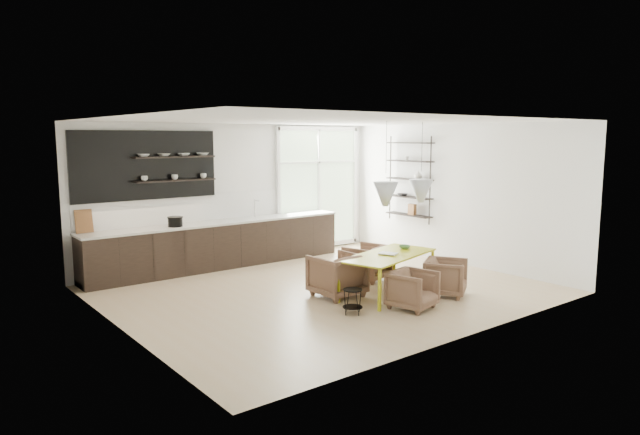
{
  "coord_description": "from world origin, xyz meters",
  "views": [
    {
      "loc": [
        -5.99,
        -7.54,
        2.63
      ],
      "look_at": [
        0.37,
        0.6,
        1.17
      ],
      "focal_mm": 32.0,
      "sensor_mm": 36.0,
      "label": 1
    }
  ],
  "objects": [
    {
      "name": "armchair_back_right",
      "position": [
        1.05,
        0.06,
        0.33
      ],
      "size": [
        0.87,
        0.89,
        0.66
      ],
      "primitive_type": "imported",
      "rotation": [
        0.0,
        0.0,
        3.42
      ],
      "color": "brown",
      "rests_on": "ground"
    },
    {
      "name": "armchair_front_left",
      "position": [
        0.38,
        -1.7,
        0.3
      ],
      "size": [
        0.77,
        0.79,
        0.59
      ],
      "primitive_type": "imported",
      "rotation": [
        0.0,
        0.0,
        0.24
      ],
      "color": "brown",
      "rests_on": "ground"
    },
    {
      "name": "room",
      "position": [
        0.58,
        1.1,
        1.46
      ],
      "size": [
        7.02,
        6.01,
        2.91
      ],
      "color": "tan",
      "rests_on": "ground"
    },
    {
      "name": "wire_stool",
      "position": [
        -0.52,
        -1.33,
        0.25
      ],
      "size": [
        0.3,
        0.3,
        0.38
      ],
      "rotation": [
        0.0,
        0.0,
        -0.17
      ],
      "color": "black",
      "rests_on": "ground"
    },
    {
      "name": "table_book",
      "position": [
        0.54,
        -0.94,
        0.7
      ],
      "size": [
        0.31,
        0.35,
        0.03
      ],
      "primitive_type": "imported",
      "rotation": [
        0.0,
        0.0,
        0.42
      ],
      "color": "white",
      "rests_on": "dining_table"
    },
    {
      "name": "armchair_front_right",
      "position": [
        1.38,
        -1.52,
        0.31
      ],
      "size": [
        0.91,
        0.92,
        0.61
      ],
      "primitive_type": "imported",
      "rotation": [
        0.0,
        0.0,
        0.56
      ],
      "color": "brown",
      "rests_on": "ground"
    },
    {
      "name": "dining_table",
      "position": [
        0.65,
        -0.89,
        0.64
      ],
      "size": [
        2.04,
        1.31,
        0.69
      ],
      "rotation": [
        0.0,
        0.0,
        0.26
      ],
      "color": "#B0B115",
      "rests_on": "ground"
    },
    {
      "name": "kitchen_run",
      "position": [
        -0.69,
        2.69,
        0.6
      ],
      "size": [
        5.54,
        0.69,
        2.75
      ],
      "color": "black",
      "rests_on": "ground"
    },
    {
      "name": "right_shelving",
      "position": [
        3.36,
        1.17,
        1.65
      ],
      "size": [
        0.26,
        1.22,
        1.9
      ],
      "color": "black",
      "rests_on": "ground"
    },
    {
      "name": "armchair_back_left",
      "position": [
        -0.09,
        -0.44,
        0.36
      ],
      "size": [
        0.78,
        0.8,
        0.71
      ],
      "primitive_type": "imported",
      "rotation": [
        0.0,
        0.0,
        3.16
      ],
      "color": "brown",
      "rests_on": "ground"
    },
    {
      "name": "table_bowl",
      "position": [
        1.22,
        -0.72,
        0.72
      ],
      "size": [
        0.26,
        0.26,
        0.06
      ],
      "primitive_type": "imported",
      "rotation": [
        0.0,
        0.0,
        0.44
      ],
      "color": "#4A7545",
      "rests_on": "dining_table"
    }
  ]
}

